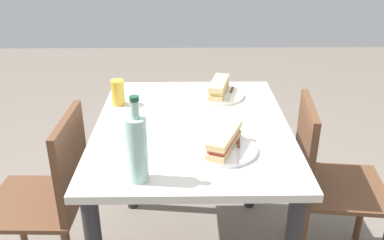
% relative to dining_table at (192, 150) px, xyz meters
% --- Properties ---
extents(dining_table, '(1.05, 0.83, 0.78)m').
position_rel_dining_table_xyz_m(dining_table, '(0.00, 0.00, 0.00)').
color(dining_table, beige).
rests_on(dining_table, ground).
extents(chair_far, '(0.45, 0.45, 0.86)m').
position_rel_dining_table_xyz_m(chair_far, '(-0.01, 0.61, -0.16)').
color(chair_far, brown).
rests_on(chair_far, ground).
extents(chair_near, '(0.41, 0.41, 0.86)m').
position_rel_dining_table_xyz_m(chair_near, '(0.10, -0.61, -0.16)').
color(chair_near, brown).
rests_on(chair_near, ground).
extents(plate_near, '(0.25, 0.25, 0.01)m').
position_rel_dining_table_xyz_m(plate_near, '(0.24, 0.12, 0.14)').
color(plate_near, white).
rests_on(plate_near, dining_table).
extents(baguette_sandwich_near, '(0.25, 0.15, 0.07)m').
position_rel_dining_table_xyz_m(baguette_sandwich_near, '(0.24, 0.12, 0.18)').
color(baguette_sandwich_near, '#DBB77A').
rests_on(baguette_sandwich_near, plate_near).
extents(knife_near, '(0.18, 0.03, 0.01)m').
position_rel_dining_table_xyz_m(knife_near, '(0.25, 0.17, 0.15)').
color(knife_near, silver).
rests_on(knife_near, plate_near).
extents(plate_far, '(0.25, 0.25, 0.01)m').
position_rel_dining_table_xyz_m(plate_far, '(-0.32, 0.14, 0.14)').
color(plate_far, silver).
rests_on(plate_far, dining_table).
extents(baguette_sandwich_far, '(0.23, 0.12, 0.07)m').
position_rel_dining_table_xyz_m(baguette_sandwich_far, '(-0.32, 0.14, 0.18)').
color(baguette_sandwich_far, '#DBB77A').
rests_on(baguette_sandwich_far, plate_far).
extents(knife_far, '(0.18, 0.06, 0.01)m').
position_rel_dining_table_xyz_m(knife_far, '(-0.32, 0.20, 0.15)').
color(knife_far, silver).
rests_on(knife_far, plate_far).
extents(water_bottle, '(0.07, 0.07, 0.30)m').
position_rel_dining_table_xyz_m(water_bottle, '(0.43, -0.18, 0.25)').
color(water_bottle, '#99C6B7').
rests_on(water_bottle, dining_table).
extents(beer_glass, '(0.06, 0.06, 0.12)m').
position_rel_dining_table_xyz_m(beer_glass, '(-0.22, -0.35, 0.19)').
color(beer_glass, gold).
rests_on(beer_glass, dining_table).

